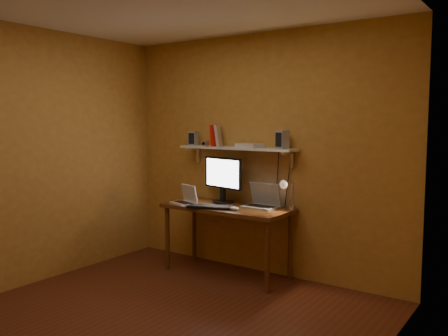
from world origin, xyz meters
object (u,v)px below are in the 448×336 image
Objects in this scene: wall_shelf at (237,149)px; keyboard at (210,207)px; shelf_camera at (205,143)px; netbook at (186,199)px; desk_lamp at (288,191)px; speaker_left at (193,138)px; router at (250,145)px; monitor at (223,177)px; laptop at (263,201)px; speaker_right at (282,140)px; desk at (227,214)px; mouse at (234,208)px.

keyboard is at bearing -101.04° from wall_shelf.
shelf_camera is (-0.31, 0.33, 0.64)m from keyboard.
wall_shelf is 4.28× the size of netbook.
shelf_camera is at bearing 115.05° from keyboard.
speaker_left is (-1.27, 0.07, 0.50)m from desk_lamp.
monitor is at bearing -174.58° from router.
keyboard is (0.36, -0.05, -0.04)m from netbook.
laptop is 0.97× the size of desk_lamp.
speaker_right is 0.95m from shelf_camera.
desk_lamp is 1.14m from shelf_camera.
wall_shelf is at bearing 174.12° from desk_lamp.
desk_lamp is 3.46× the size of shelf_camera.
speaker_left is 0.60× the size of router.
desk_lamp reaches higher than laptop.
speaker_left reaches higher than netbook.
wall_shelf is at bearing 90.00° from desk.
monitor reaches higher than desk_lamp.
speaker_right is 0.69× the size of router.
netbook is at bearing -142.90° from speaker_right.
monitor is at bearing -158.21° from speaker_right.
desk is 12.91× the size of shelf_camera.
speaker_left reaches higher than laptop.
keyboard is 4.34× the size of shelf_camera.
monitor reaches higher than desk.
netbook is (-0.44, -0.15, 0.14)m from desk.
speaker_right reaches higher than router.
laptop is at bearing 22.62° from desk.
netbook is 1.20× the size of router.
desk is at bearing -169.19° from desk_lamp.
monitor is 0.56m from laptop.
wall_shelf reaches higher than desk.
wall_shelf is 3.73× the size of desk_lamp.
netbook is 0.91m from router.
speaker_right is (0.55, 0.01, 0.11)m from wall_shelf.
speaker_left reaches higher than router.
keyboard is 0.79m from shelf_camera.
speaker_right is (1.16, 0.00, 0.01)m from speaker_left.
speaker_left is (-0.45, 0.05, 0.42)m from monitor.
monitor is 0.54m from mouse.
speaker_right is at bearing 14.09° from keyboard.
keyboard is at bearing -129.60° from speaker_right.
desk is 1.00× the size of wall_shelf.
wall_shelf is 0.36m from monitor.
shelf_camera is (-0.23, -0.02, 0.37)m from monitor.
netbook is 2.00× the size of speaker_left.
monitor is at bearing 84.36° from keyboard.
mouse is 0.91m from shelf_camera.
netbook is at bearing -72.97° from speaker_left.
wall_shelf is at bearing 121.94° from mouse.
desk_lamp is at bearing -12.34° from speaker_left.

